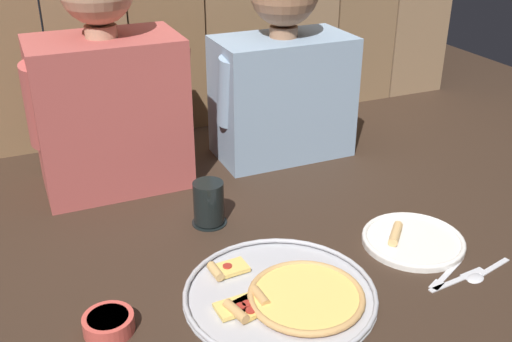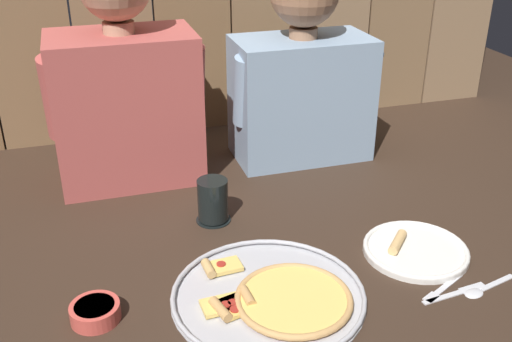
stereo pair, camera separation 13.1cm
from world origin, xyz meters
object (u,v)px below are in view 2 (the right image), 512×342
object	(u,v)px
drinking_glass	(213,201)
diner_left	(124,82)
pizza_tray	(274,296)
dinner_plate	(415,250)
dipping_bowl	(95,311)
diner_right	(302,69)

from	to	relation	value
drinking_glass	diner_left	size ratio (longest dim) A/B	0.18
pizza_tray	dinner_plate	world-z (taller)	dinner_plate
dipping_bowl	drinking_glass	bearing A→B (deg)	44.25
dinner_plate	dipping_bowl	world-z (taller)	same
drinking_glass	diner_left	world-z (taller)	diner_left
pizza_tray	drinking_glass	xyz separation A→B (m)	(-0.04, 0.34, 0.04)
dipping_bowl	pizza_tray	bearing A→B (deg)	-7.45
dipping_bowl	diner_left	world-z (taller)	diner_left
dipping_bowl	diner_right	bearing A→B (deg)	43.05
pizza_tray	diner_left	xyz separation A→B (m)	(-0.21, 0.65, 0.27)
dinner_plate	dipping_bowl	xyz separation A→B (m)	(-0.70, -0.02, 0.01)
dipping_bowl	diner_left	distance (m)	0.67
diner_left	diner_right	size ratio (longest dim) A/B	1.07
dipping_bowl	diner_right	size ratio (longest dim) A/B	0.16
diner_right	pizza_tray	bearing A→B (deg)	-114.74
pizza_tray	dinner_plate	size ratio (longest dim) A/B	1.67
pizza_tray	diner_right	distance (m)	0.76
pizza_tray	diner_left	distance (m)	0.73
dinner_plate	drinking_glass	xyz separation A→B (m)	(-0.40, 0.27, 0.04)
drinking_glass	dinner_plate	bearing A→B (deg)	-34.35
diner_left	diner_right	xyz separation A→B (m)	(0.50, 0.00, -0.01)
pizza_tray	diner_left	world-z (taller)	diner_left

